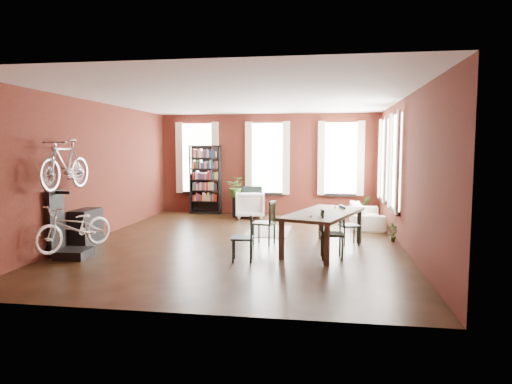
% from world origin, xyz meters
% --- Properties ---
extents(room, '(9.00, 9.04, 3.22)m').
position_xyz_m(room, '(0.25, 0.62, 2.14)').
color(room, black).
rests_on(room, ground).
extents(dining_table, '(1.79, 2.59, 0.81)m').
position_xyz_m(dining_table, '(1.82, -0.59, 0.40)').
color(dining_table, '#47392B').
rests_on(dining_table, ground).
extents(dining_chair_a, '(0.45, 0.45, 0.88)m').
position_xyz_m(dining_chair_a, '(0.31, -1.69, 0.44)').
color(dining_chair_a, '#1A393A').
rests_on(dining_chair_a, ground).
extents(dining_chair_b, '(0.53, 0.53, 0.97)m').
position_xyz_m(dining_chair_b, '(0.52, -0.19, 0.48)').
color(dining_chair_b, black).
rests_on(dining_chair_b, ground).
extents(dining_chair_c, '(0.48, 0.48, 0.96)m').
position_xyz_m(dining_chair_c, '(1.98, -1.24, 0.48)').
color(dining_chair_c, black).
rests_on(dining_chair_c, ground).
extents(dining_chair_d, '(0.49, 0.49, 0.87)m').
position_xyz_m(dining_chair_d, '(2.37, 0.08, 0.43)').
color(dining_chair_d, '#1B3A3C').
rests_on(dining_chair_d, ground).
extents(bookshelf, '(1.00, 0.32, 2.20)m').
position_xyz_m(bookshelf, '(-2.00, 4.30, 1.10)').
color(bookshelf, black).
rests_on(bookshelf, ground).
extents(white_armchair, '(0.96, 0.92, 0.88)m').
position_xyz_m(white_armchair, '(-0.42, 3.61, 0.44)').
color(white_armchair, white).
rests_on(white_armchair, ground).
extents(cream_sofa, '(0.61, 2.08, 0.81)m').
position_xyz_m(cream_sofa, '(2.95, 2.60, 0.41)').
color(cream_sofa, beige).
rests_on(cream_sofa, ground).
extents(striped_rug, '(1.05, 1.68, 0.01)m').
position_xyz_m(striped_rug, '(0.42, 1.38, 0.01)').
color(striped_rug, black).
rests_on(striped_rug, ground).
extents(bike_trainer, '(0.60, 0.60, 0.17)m').
position_xyz_m(bike_trainer, '(-2.95, -1.96, 0.08)').
color(bike_trainer, black).
rests_on(bike_trainer, ground).
extents(bike_wall_rack, '(0.16, 0.60, 1.30)m').
position_xyz_m(bike_wall_rack, '(-3.40, -1.80, 0.65)').
color(bike_wall_rack, black).
rests_on(bike_wall_rack, ground).
extents(console_table, '(0.40, 0.80, 0.80)m').
position_xyz_m(console_table, '(-3.28, -0.90, 0.40)').
color(console_table, black).
rests_on(console_table, ground).
extents(plant_stand, '(0.37, 0.37, 0.61)m').
position_xyz_m(plant_stand, '(-0.86, 3.79, 0.30)').
color(plant_stand, black).
rests_on(plant_stand, ground).
extents(plant_by_sofa, '(0.52, 0.72, 0.29)m').
position_xyz_m(plant_by_sofa, '(3.05, 4.30, 0.14)').
color(plant_by_sofa, '#345F26').
rests_on(plant_by_sofa, ground).
extents(plant_small, '(0.38, 0.47, 0.15)m').
position_xyz_m(plant_small, '(3.37, 0.57, 0.08)').
color(plant_small, '#2F5220').
rests_on(plant_small, ground).
extents(bicycle_floor, '(0.88, 1.03, 1.66)m').
position_xyz_m(bicycle_floor, '(-2.92, -1.95, 1.00)').
color(bicycle_floor, silver).
rests_on(bicycle_floor, bike_trainer).
extents(bicycle_hung, '(0.47, 1.00, 1.66)m').
position_xyz_m(bicycle_hung, '(-3.15, -1.80, 2.13)').
color(bicycle_hung, '#A5A8AD').
rests_on(bicycle_hung, bike_wall_rack).
extents(plant_on_stand, '(0.63, 0.69, 0.50)m').
position_xyz_m(plant_on_stand, '(-0.89, 3.77, 0.86)').
color(plant_on_stand, '#346227').
rests_on(plant_on_stand, plant_stand).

